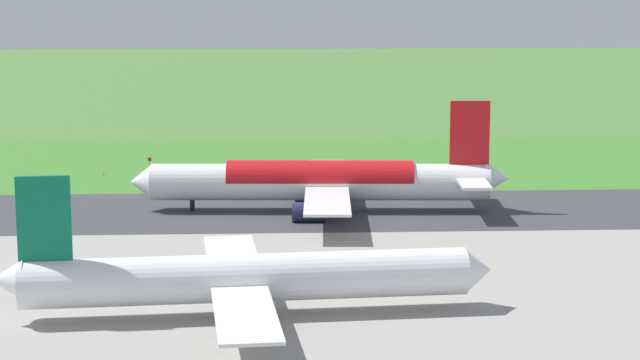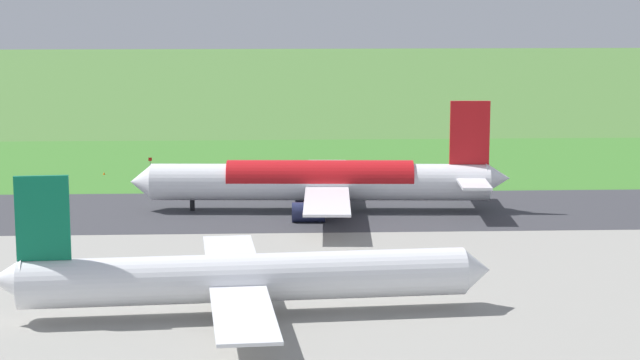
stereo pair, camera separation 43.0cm
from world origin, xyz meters
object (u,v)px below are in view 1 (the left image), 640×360
(airliner_parked_mid, at_px, (244,277))
(traffic_cone_orange, at_px, (103,173))
(no_stopping_sign, at_px, (150,163))
(airliner_main, at_px, (323,181))

(airliner_parked_mid, xyz_separation_m, traffic_cone_orange, (25.28, -84.10, -3.64))
(airliner_parked_mid, bearing_deg, no_stopping_sign, -78.57)
(airliner_main, bearing_deg, airliner_parked_mid, 78.73)
(airliner_main, height_order, airliner_parked_mid, airliner_main)
(no_stopping_sign, bearing_deg, airliner_main, 127.24)
(traffic_cone_orange, bearing_deg, airliner_parked_mid, 106.73)
(no_stopping_sign, bearing_deg, traffic_cone_orange, 31.09)
(airliner_parked_mid, relative_size, traffic_cone_orange, 89.30)
(airliner_parked_mid, xyz_separation_m, no_stopping_sign, (17.91, -88.54, -2.56))
(no_stopping_sign, bearing_deg, airliner_parked_mid, 101.43)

